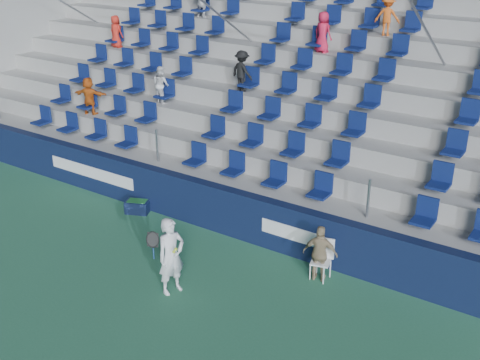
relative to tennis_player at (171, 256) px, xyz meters
The scene contains 7 objects.
ground 0.94m from the tennis_player, 106.44° to the right, with size 70.00×70.00×0.00m, color #30714E.
sponsor_wall 2.77m from the tennis_player, 92.36° to the left, with size 24.00×0.32×1.20m.
grandstand 7.95m from the tennis_player, 90.87° to the left, with size 24.00×8.17×6.63m.
tennis_player is the anchor object (origin of this frame).
line_judge_chair 3.26m from the tennis_player, 43.87° to the left, with size 0.49×0.50×0.91m.
line_judge 3.16m from the tennis_player, 41.97° to the left, with size 0.75×0.31×1.28m, color tan.
ball_bin 4.00m from the tennis_player, 143.35° to the left, with size 0.72×0.61×0.35m.
Camera 1 is at (7.24, -7.69, 7.14)m, focal length 45.00 mm.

